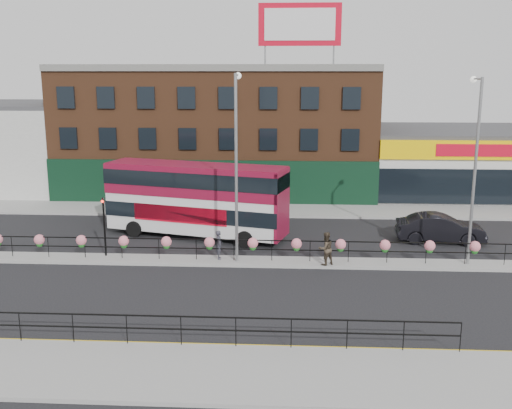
# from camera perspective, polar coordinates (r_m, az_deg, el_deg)

# --- Properties ---
(ground) EXTENTS (120.00, 120.00, 0.00)m
(ground) POSITION_cam_1_polar(r_m,az_deg,el_deg) (31.76, -0.30, -5.59)
(ground) COLOR black
(ground) RESTS_ON ground
(south_pavement) EXTENTS (60.00, 4.00, 0.15)m
(south_pavement) POSITION_cam_1_polar(r_m,az_deg,el_deg) (20.70, -2.41, -15.79)
(south_pavement) COLOR gray
(south_pavement) RESTS_ON ground
(north_pavement) EXTENTS (60.00, 4.00, 0.15)m
(north_pavement) POSITION_cam_1_polar(r_m,az_deg,el_deg) (43.29, 0.66, -0.54)
(north_pavement) COLOR gray
(north_pavement) RESTS_ON ground
(median) EXTENTS (60.00, 1.60, 0.15)m
(median) POSITION_cam_1_polar(r_m,az_deg,el_deg) (31.74, -0.30, -5.46)
(median) COLOR gray
(median) RESTS_ON ground
(yellow_line_inner) EXTENTS (60.00, 0.10, 0.01)m
(yellow_line_inner) POSITION_cam_1_polar(r_m,az_deg,el_deg) (22.77, -1.83, -13.20)
(yellow_line_inner) COLOR gold
(yellow_line_inner) RESTS_ON ground
(yellow_line_outer) EXTENTS (60.00, 0.10, 0.01)m
(yellow_line_outer) POSITION_cam_1_polar(r_m,az_deg,el_deg) (22.61, -1.87, -13.40)
(yellow_line_outer) COLOR gold
(yellow_line_outer) RESTS_ON ground
(brick_building) EXTENTS (25.00, 12.21, 10.30)m
(brick_building) POSITION_cam_1_polar(r_m,az_deg,el_deg) (50.64, -3.48, 7.15)
(brick_building) COLOR brown
(brick_building) RESTS_ON ground
(supermarket) EXTENTS (15.00, 12.25, 5.30)m
(supermarket) POSITION_cam_1_polar(r_m,az_deg,el_deg) (52.49, 18.85, 3.97)
(supermarket) COLOR silver
(supermarket) RESTS_ON ground
(billboard) EXTENTS (6.00, 0.29, 4.40)m
(billboard) POSITION_cam_1_polar(r_m,az_deg,el_deg) (45.23, 4.19, 16.71)
(billboard) COLOR red
(billboard) RESTS_ON brick_building
(median_railing) EXTENTS (30.04, 0.56, 1.23)m
(median_railing) POSITION_cam_1_polar(r_m,az_deg,el_deg) (31.45, -0.31, -3.78)
(median_railing) COLOR black
(median_railing) RESTS_ON median
(south_railing) EXTENTS (20.04, 0.05, 1.12)m
(south_railing) POSITION_cam_1_polar(r_m,az_deg,el_deg) (22.27, -7.17, -11.22)
(south_railing) COLOR black
(south_railing) RESTS_ON south_pavement
(double_decker_bus) EXTENTS (11.35, 5.46, 4.47)m
(double_decker_bus) POSITION_cam_1_polar(r_m,az_deg,el_deg) (36.19, -5.70, 1.11)
(double_decker_bus) COLOR silver
(double_decker_bus) RESTS_ON ground
(car) EXTENTS (2.39, 5.30, 1.67)m
(car) POSITION_cam_1_polar(r_m,az_deg,el_deg) (36.99, 17.15, -2.18)
(car) COLOR black
(car) RESTS_ON ground
(pedestrian_a) EXTENTS (0.70, 0.58, 1.54)m
(pedestrian_a) POSITION_cam_1_polar(r_m,az_deg,el_deg) (31.82, -3.53, -3.84)
(pedestrian_a) COLOR #30303A
(pedestrian_a) RESTS_ON median
(pedestrian_b) EXTENTS (1.41, 1.38, 1.74)m
(pedestrian_b) POSITION_cam_1_polar(r_m,az_deg,el_deg) (30.96, 6.65, -4.19)
(pedestrian_b) COLOR #3D3226
(pedestrian_b) RESTS_ON median
(lamp_column_west) EXTENTS (0.35, 1.70, 9.70)m
(lamp_column_west) POSITION_cam_1_polar(r_m,az_deg,el_deg) (30.57, -1.87, 5.04)
(lamp_column_west) COLOR gray
(lamp_column_west) RESTS_ON median
(lamp_column_east) EXTENTS (0.34, 1.67, 9.51)m
(lamp_column_east) POSITION_cam_1_polar(r_m,az_deg,el_deg) (32.08, 20.10, 4.44)
(lamp_column_east) COLOR gray
(lamp_column_east) RESTS_ON median
(traffic_light_median) EXTENTS (0.15, 0.28, 3.65)m
(traffic_light_median) POSITION_cam_1_polar(r_m,az_deg,el_deg) (32.92, -14.31, -0.87)
(traffic_light_median) COLOR black
(traffic_light_median) RESTS_ON median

